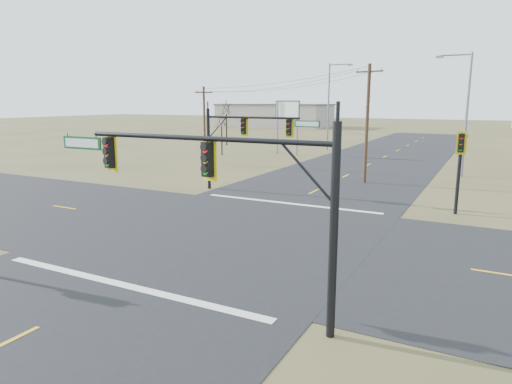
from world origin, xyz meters
TOP-DOWN VIEW (x-y plane):
  - ground at (0.00, 0.00)m, footprint 320.00×320.00m
  - road_ew at (0.00, 0.00)m, footprint 160.00×14.00m
  - road_ns at (0.00, 0.00)m, footprint 14.00×160.00m
  - stop_bar_near at (0.00, -7.50)m, footprint 12.00×0.40m
  - stop_bar_far at (0.00, 7.50)m, footprint 12.00×0.40m
  - mast_arm_near at (3.62, -7.50)m, footprint 10.32×0.52m
  - mast_arm_far at (-4.19, 9.55)m, footprint 8.82×0.50m
  - pedestal_signal_ne at (9.71, 9.44)m, footprint 0.59×0.52m
  - utility_pole_near at (2.30, 17.46)m, footprint 2.24×0.71m
  - utility_pole_far at (-15.56, 21.05)m, footprint 1.93×0.59m
  - highway_sign at (-11.36, 32.93)m, footprint 3.48×0.68m
  - streetlight_a at (8.84, 24.65)m, footprint 2.95×0.36m
  - streetlight_c at (-8.24, 39.86)m, footprint 3.15×0.30m
  - bare_tree_a at (-18.22, 28.71)m, footprint 2.95×2.95m
  - bare_tree_b at (-24.22, 39.78)m, footprint 2.79×2.79m
  - warehouse_left at (-40.00, 90.00)m, footprint 28.00×14.00m

SIDE VIEW (x-z plane):
  - ground at x=0.00m, z-range 0.00..0.00m
  - road_ew at x=0.00m, z-range 0.00..0.02m
  - road_ns at x=0.00m, z-range 0.00..0.02m
  - stop_bar_near at x=0.00m, z-range 0.03..0.03m
  - stop_bar_far at x=0.00m, z-range 0.03..0.03m
  - warehouse_left at x=-40.00m, z-range 0.00..5.50m
  - pedestal_signal_ne at x=9.71m, z-range 1.05..5.94m
  - utility_pole_far at x=-15.56m, z-range 0.21..8.21m
  - bare_tree_a at x=-18.22m, z-range 1.58..7.02m
  - mast_arm_far at x=-4.19m, z-range 1.36..7.34m
  - mast_arm_near at x=3.62m, z-range 1.39..7.40m
  - highway_sign at x=-11.36m, z-range 1.32..7.92m
  - utility_pole_near at x=2.30m, z-range 0.19..9.55m
  - bare_tree_b at x=-24.22m, z-range 2.12..9.18m
  - streetlight_a at x=8.84m, z-range 0.65..11.22m
  - streetlight_c at x=-8.24m, z-range 0.70..12.05m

